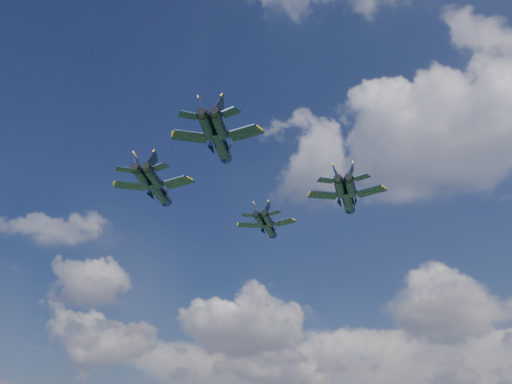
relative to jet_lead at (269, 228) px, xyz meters
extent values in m
cylinder|color=black|center=(0.14, -0.49, -0.07)|extent=(4.02, 8.60, 1.69)
cone|color=black|center=(-1.40, 4.74, -0.07)|extent=(2.23, 2.80, 1.60)
ellipsoid|color=brown|center=(-0.74, 2.49, 0.45)|extent=(1.65, 2.84, 0.77)
cube|color=black|center=(-2.57, -3.25, -0.07)|extent=(4.91, 4.61, 0.17)
cube|color=black|center=(3.92, -1.33, -0.07)|extent=(4.54, 2.85, 0.17)
cube|color=black|center=(-0.25, -7.76, -0.07)|extent=(2.60, 2.59, 0.13)
cube|color=black|center=(4.44, -6.38, -0.07)|extent=(2.49, 1.83, 0.13)
cube|color=black|center=(0.89, -6.64, 1.24)|extent=(1.44, 2.48, 2.83)
cube|color=black|center=(2.87, -6.06, 1.24)|extent=(1.44, 2.81, 2.83)
cylinder|color=black|center=(-9.23, -23.59, 0.88)|extent=(5.48, 10.38, 2.06)
cone|color=black|center=(-11.52, -17.36, 0.88)|extent=(2.85, 3.46, 1.95)
ellipsoid|color=brown|center=(-10.53, -20.04, 1.51)|extent=(2.18, 3.46, 0.94)
cube|color=black|center=(-12.31, -27.16, 0.88)|extent=(5.90, 5.74, 0.21)
cube|color=black|center=(-4.58, -24.32, 0.88)|extent=(5.36, 3.14, 0.21)
cube|color=black|center=(-9.15, -32.46, 0.88)|extent=(3.11, 3.19, 0.16)
cube|color=black|center=(-3.56, -30.41, 0.88)|extent=(2.96, 2.08, 0.16)
cube|color=black|center=(-7.85, -31.01, 2.48)|extent=(1.94, 2.92, 3.45)
cube|color=black|center=(-5.49, -30.14, 2.48)|extent=(1.81, 3.40, 3.45)
cylinder|color=black|center=(20.49, -10.50, -2.12)|extent=(4.55, 9.55, 1.88)
cone|color=black|center=(18.71, -4.70, -2.12)|extent=(2.49, 3.12, 1.78)
ellipsoid|color=brown|center=(19.48, -7.20, -1.55)|extent=(1.85, 3.16, 0.86)
cube|color=black|center=(17.50, -13.60, -2.12)|extent=(5.45, 5.14, 0.19)
cube|color=black|center=(24.70, -11.40, -2.12)|extent=(5.03, 3.13, 0.19)
cube|color=black|center=(20.12, -18.60, -2.12)|extent=(2.88, 2.88, 0.15)
cube|color=black|center=(25.32, -17.01, -2.12)|extent=(2.76, 2.02, 0.15)
cube|color=black|center=(21.37, -17.34, -0.66)|extent=(1.63, 2.75, 3.15)
cube|color=black|center=(23.57, -16.67, -0.66)|extent=(1.60, 3.12, 3.15)
cylinder|color=black|center=(10.14, -34.06, 0.03)|extent=(5.41, 9.82, 1.96)
cone|color=black|center=(7.83, -28.19, 0.03)|extent=(2.76, 3.31, 1.85)
ellipsoid|color=brown|center=(8.82, -30.72, 0.63)|extent=(2.13, 3.28, 0.89)
cube|color=black|center=(7.29, -37.51, 0.03)|extent=(5.57, 5.49, 0.20)
cube|color=black|center=(14.57, -34.64, 0.03)|extent=(5.02, 2.87, 0.20)
cube|color=black|center=(10.42, -42.48, 0.03)|extent=(2.93, 3.04, 0.15)
cube|color=black|center=(15.67, -40.40, 0.03)|extent=(2.78, 1.92, 0.15)
cube|color=black|center=(11.61, -41.07, 1.56)|extent=(1.91, 2.74, 3.27)
cube|color=black|center=(13.84, -40.19, 1.56)|extent=(1.74, 3.23, 3.27)
camera|label=1|loc=(54.90, -103.22, -45.06)|focal=45.00mm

